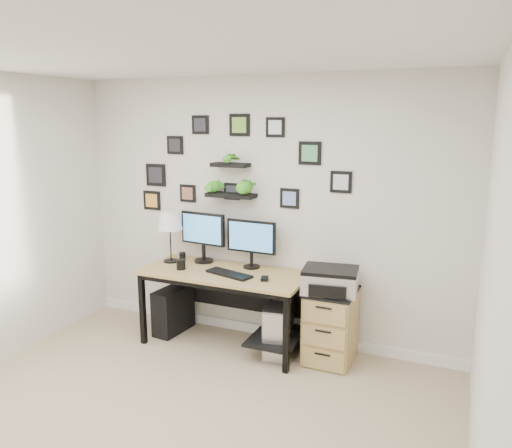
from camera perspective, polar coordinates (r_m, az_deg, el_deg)
The scene contains 14 objects.
room at distance 5.28m, azimuth 0.64°, elevation -11.96°, with size 4.00×4.00×4.00m.
desk at distance 4.88m, azimuth -3.09°, elevation -6.76°, with size 1.60×0.70×0.75m.
monitor_left at distance 5.09m, azimuth -6.08°, elevation -1.07°, with size 0.50×0.21×0.51m.
monitor_right at distance 4.86m, azimuth -0.55°, elevation -1.83°, with size 0.51×0.17×0.48m.
keyboard at distance 4.72m, azimuth -3.10°, elevation -5.71°, with size 0.47×0.15×0.02m, color black.
mouse at distance 4.57m, azimuth 0.98°, elevation -6.26°, with size 0.06×0.10×0.03m, color black.
table_lamp at distance 5.12m, azimuth -9.82°, elevation 0.20°, with size 0.25×0.25×0.52m.
mug at distance 4.93m, azimuth -8.58°, elevation -4.60°, with size 0.09×0.09×0.10m, color black.
pen_cup at distance 5.23m, azimuth -8.40°, elevation -3.69°, with size 0.07×0.07×0.08m, color black.
pc_tower_black at distance 5.35m, azimuth -9.42°, elevation -9.65°, with size 0.21×0.47×0.47m, color black.
pc_tower_grey at distance 4.83m, azimuth 2.61°, elevation -11.81°, with size 0.30×0.52×0.49m.
file_cabinet at distance 4.71m, azimuth 8.54°, elevation -11.39°, with size 0.43×0.53×0.67m.
printer at distance 4.52m, azimuth 8.47°, elevation -6.37°, with size 0.52×0.44×0.22m.
wall_decor at distance 4.94m, azimuth -2.94°, elevation 5.86°, with size 2.28×0.18×1.02m.
Camera 1 is at (1.85, -2.48, 2.19)m, focal length 35.00 mm.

